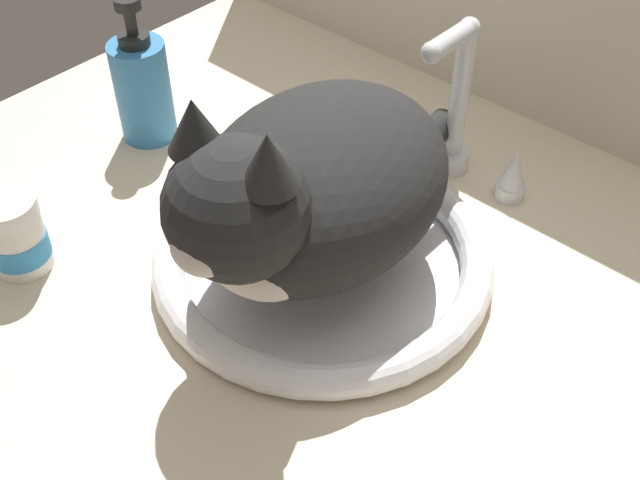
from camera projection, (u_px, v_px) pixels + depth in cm
name	position (u px, v px, depth cm)	size (l,w,h in cm)	color
countertop	(343.00, 292.00, 75.58)	(102.90, 70.67, 3.00)	beige
sink_basin	(320.00, 260.00, 74.66)	(32.47, 32.47, 3.15)	white
faucet	(454.00, 118.00, 82.38)	(18.42, 9.24, 18.03)	silver
cat	(305.00, 192.00, 66.60)	(22.27, 39.21, 20.35)	black
soap_pump_bottle	(143.00, 88.00, 87.51)	(6.26, 6.26, 17.02)	teal
pill_bottle	(16.00, 236.00, 73.64)	(5.76, 5.76, 8.07)	white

